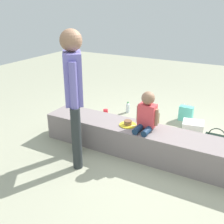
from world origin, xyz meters
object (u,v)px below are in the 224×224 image
Objects in this scene: handbag_brown_canvas at (149,118)px; cake_box_white at (193,126)px; adult_standing at (74,87)px; handbag_black_leather at (216,142)px; water_bottle_near_gift at (128,108)px; cake_plate at (128,124)px; gift_bag at (186,113)px; party_cup_red at (106,112)px; child_seated at (147,113)px.

cake_box_white is at bearing 8.73° from handbag_brown_canvas.
handbag_black_leather is (1.47, 1.09, -0.84)m from adult_standing.
handbag_black_leather is (1.59, -0.61, 0.02)m from water_bottle_near_gift.
adult_standing is at bearing -131.85° from cake_plate.
cake_plate is 0.96m from handbag_brown_canvas.
cake_plate reaches higher than handbag_brown_canvas.
adult_standing is 1.90m from water_bottle_near_gift.
cake_plate reaches higher than gift_bag.
party_cup_red is 0.80m from handbag_brown_canvas.
child_seated is 1.59× the size of handbag_brown_canvas.
water_bottle_near_gift is at bearing 93.97° from adult_standing.
child_seated is 2.16× the size of cake_plate.
child_seated is at bearing -97.77° from gift_bag.
cake_box_white reaches higher than party_cup_red.
handbag_black_leather is (0.59, -0.75, -0.02)m from gift_bag.
child_seated is at bearing -55.45° from water_bottle_near_gift.
handbag_brown_canvas is (-0.05, 0.91, -0.28)m from cake_plate.
child_seated is at bearing -143.46° from handbag_black_leather.
cake_plate is 1.21m from handbag_black_leather.
handbag_brown_canvas reaches higher than cake_box_white.
party_cup_red is at bearing -160.02° from gift_bag.
gift_bag is at bearing 19.98° from party_cup_red.
water_bottle_near_gift is at bearing 115.49° from cake_plate.
child_seated is at bearing 2.28° from cake_plate.
child_seated reaches higher than water_bottle_near_gift.
handbag_black_leather is 1.02× the size of handbag_brown_canvas.
cake_plate is at bearing -46.06° from party_cup_red.
gift_bag is at bearing 64.52° from adult_standing.
child_seated is 1.07m from handbag_black_leather.
child_seated is 0.31m from cake_plate.
handbag_black_leather is at bearing -20.88° from water_bottle_near_gift.
party_cup_red is 0.35× the size of handbag_black_leather.
handbag_black_leather is at bearing -8.86° from party_cup_red.
cake_box_white is 0.68m from handbag_brown_canvas.
handbag_black_leather is at bearing -51.68° from gift_bag.
gift_bag is 0.96m from handbag_black_leather.
cake_plate reaches higher than water_bottle_near_gift.
gift_bag reaches higher than party_cup_red.
adult_standing reaches higher than cake_plate.
child_seated is at bearing 36.37° from adult_standing.
child_seated reaches higher than handbag_brown_canvas.
adult_standing reaches higher than child_seated.
handbag_brown_canvas is at bearing 108.05° from child_seated.
cake_plate reaches higher than cake_box_white.
party_cup_red is at bearing 171.14° from handbag_black_leather.
gift_bag is 1.48× the size of water_bottle_near_gift.
handbag_brown_canvas is (0.79, 0.04, 0.05)m from party_cup_red.
child_seated reaches higher than cake_plate.
child_seated is 1.57× the size of cake_box_white.
adult_standing is at bearing -143.54° from handbag_black_leather.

